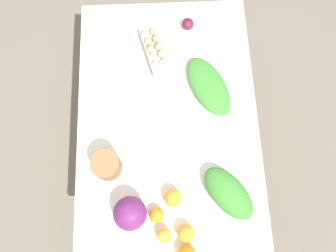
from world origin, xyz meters
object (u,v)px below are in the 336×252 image
greens_bunch_beet_tops (209,86)px  beet_root (188,24)px  orange_2 (157,215)px  egg_carton (155,51)px  orange_3 (186,233)px  orange_0 (164,236)px  orange_1 (173,198)px  greens_bunch_scallion (228,193)px  cabbage_purple (130,213)px  paper_bag (107,166)px

greens_bunch_beet_tops → beet_root: size_ratio=5.44×
beet_root → orange_2: bearing=168.5°
egg_carton → beet_root: 0.24m
beet_root → orange_3: orange_3 is taller
greens_bunch_beet_tops → orange_3: 0.71m
egg_carton → greens_bunch_beet_tops: (-0.20, -0.26, -0.01)m
orange_0 → egg_carton: bearing=0.7°
orange_1 → orange_2: bearing=133.7°
egg_carton → greens_bunch_scallion: bearing=7.9°
beet_root → orange_0: size_ratio=0.96×
cabbage_purple → orange_2: 0.12m
egg_carton → orange_1: bearing=-10.3°
cabbage_purple → beet_root: 1.00m
egg_carton → orange_1: egg_carton is taller
beet_root → orange_0: (-1.05, 0.17, 0.00)m
egg_carton → orange_2: 0.81m
greens_bunch_beet_tops → orange_3: bearing=167.5°
orange_3 → orange_2: bearing=57.4°
cabbage_purple → orange_2: cabbage_purple is taller
greens_bunch_beet_tops → beet_root: same height
orange_2 → orange_3: 0.15m
orange_0 → orange_1: orange_1 is taller
egg_carton → greens_bunch_beet_tops: 0.33m
greens_bunch_scallion → orange_1: (-0.01, 0.25, -0.01)m
paper_bag → orange_1: bearing=-117.6°
paper_bag → greens_bunch_beet_tops: (0.38, -0.50, -0.03)m
greens_bunch_scallion → greens_bunch_beet_tops: greens_bunch_scallion is taller
paper_bag → orange_3: bearing=-131.8°
orange_3 → orange_1: bearing=17.9°
orange_1 → orange_3: orange_1 is taller
egg_carton → beet_root: bearing=116.1°
orange_0 → cabbage_purple: bearing=55.0°
cabbage_purple → greens_bunch_beet_tops: (0.60, -0.39, -0.04)m
cabbage_purple → greens_bunch_scallion: size_ratio=0.53×
cabbage_purple → beet_root: bearing=-18.0°
greens_bunch_beet_tops → beet_root: (0.36, 0.08, 0.00)m
cabbage_purple → orange_1: (0.06, -0.19, -0.03)m
paper_bag → orange_1: paper_bag is taller
greens_bunch_beet_tops → orange_0: (-0.70, 0.25, 0.00)m
beet_root → orange_2: orange_2 is taller
paper_bag → greens_bunch_scallion: paper_bag is taller
paper_bag → orange_2: bearing=-136.1°
orange_1 → orange_3: size_ratio=1.05×
cabbage_purple → orange_0: 0.18m
orange_1 → orange_3: 0.16m
greens_bunch_beet_tops → orange_3: size_ratio=4.43×
greens_bunch_scallion → orange_0: 0.34m
orange_1 → beet_root: bearing=-7.6°
orange_2 → paper_bag: bearing=43.9°
greens_bunch_beet_tops → greens_bunch_scallion: bearing=-175.0°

